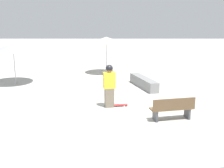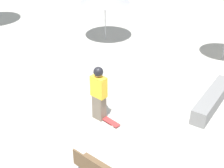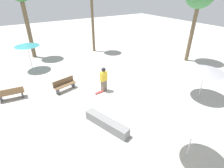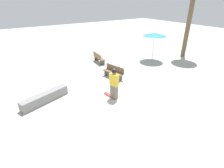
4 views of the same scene
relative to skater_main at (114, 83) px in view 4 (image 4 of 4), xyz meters
The scene contains 7 objects.
ground_plane 1.11m from the skater_main, 110.50° to the left, with size 60.00×60.00×0.00m, color #B2AFA8.
skater_main is the anchor object (origin of this frame).
skateboard 0.97m from the skater_main, 165.32° to the right, with size 0.82×0.30×0.07m.
concrete_ledge 3.77m from the skater_main, 117.90° to the right, with size 1.27×2.66×0.51m.
bench_near 6.07m from the skater_main, 158.12° to the left, with size 1.64×0.63×0.85m.
bench_far 2.81m from the skater_main, 146.21° to the left, with size 1.66×0.78×0.85m.
shade_umbrella_teal 7.60m from the skater_main, 118.48° to the left, with size 1.99×1.99×2.40m.
Camera 4 is at (7.11, -5.30, 5.04)m, focal length 28.00 mm.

